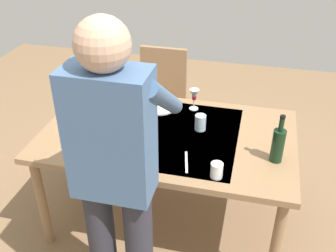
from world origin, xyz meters
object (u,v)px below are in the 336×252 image
(wine_bottle, at_px, (278,144))
(dining_table, at_px, (168,141))
(wine_glass_left, at_px, (106,87))
(wine_glass_right, at_px, (194,96))
(chair_near, at_px, (161,95))
(water_cup_near_right, at_px, (217,170))
(water_cup_far_left, at_px, (132,116))
(dinner_plate_near, at_px, (159,107))
(person_server, at_px, (116,173))
(water_cup_near_left, at_px, (200,122))
(serving_bowl_pasta, at_px, (87,130))

(wine_bottle, bearing_deg, dining_table, -11.65)
(wine_glass_left, bearing_deg, wine_glass_right, -178.02)
(chair_near, xyz_separation_m, water_cup_near_right, (-0.63, 1.23, 0.24))
(wine_bottle, height_order, wine_glass_right, wine_bottle)
(wine_glass_right, height_order, water_cup_far_left, wine_glass_right)
(water_cup_near_right, relative_size, dinner_plate_near, 0.38)
(wine_bottle, bearing_deg, chair_near, -46.76)
(wine_bottle, xyz_separation_m, wine_glass_left, (1.21, -0.46, -0.01))
(person_server, height_order, water_cup_near_left, person_server)
(person_server, relative_size, water_cup_far_left, 19.35)
(wine_glass_right, bearing_deg, water_cup_near_left, 109.33)
(wine_bottle, height_order, water_cup_near_left, wine_bottle)
(chair_near, bearing_deg, dining_table, 107.62)
(serving_bowl_pasta, bearing_deg, dining_table, -163.53)
(water_cup_near_left, height_order, water_cup_near_right, water_cup_near_left)
(wine_glass_right, relative_size, water_cup_far_left, 1.73)
(wine_glass_left, distance_m, dinner_plate_near, 0.42)
(water_cup_near_right, bearing_deg, dinner_plate_near, -53.54)
(wine_bottle, height_order, wine_glass_left, wine_bottle)
(person_server, height_order, wine_bottle, person_server)
(water_cup_near_right, bearing_deg, water_cup_near_left, -69.84)
(chair_near, distance_m, dinner_plate_near, 0.61)
(person_server, bearing_deg, dining_table, -94.80)
(dinner_plate_near, bearing_deg, serving_bowl_pasta, 51.98)
(serving_bowl_pasta, distance_m, dinner_plate_near, 0.57)
(dining_table, height_order, person_server, person_server)
(water_cup_near_right, height_order, serving_bowl_pasta, water_cup_near_right)
(water_cup_near_right, xyz_separation_m, water_cup_far_left, (0.62, -0.44, -0.00))
(wine_bottle, distance_m, wine_glass_right, 0.74)
(wine_glass_right, height_order, water_cup_near_left, wine_glass_right)
(wine_glass_left, height_order, water_cup_near_left, wine_glass_left)
(serving_bowl_pasta, bearing_deg, wine_bottle, -179.70)
(dining_table, bearing_deg, serving_bowl_pasta, 16.47)
(water_cup_near_left, relative_size, water_cup_near_right, 1.18)
(serving_bowl_pasta, bearing_deg, dinner_plate_near, -128.02)
(wine_bottle, bearing_deg, water_cup_near_left, -25.36)
(wine_bottle, bearing_deg, water_cup_near_right, 36.57)
(wine_bottle, bearing_deg, serving_bowl_pasta, 0.30)
(water_cup_near_left, bearing_deg, serving_bowl_pasta, 18.87)
(wine_glass_right, height_order, serving_bowl_pasta, wine_glass_right)
(chair_near, xyz_separation_m, wine_glass_right, (-0.38, 0.52, 0.30))
(person_server, xyz_separation_m, wine_bottle, (-0.73, -0.61, -0.13))
(person_server, xyz_separation_m, wine_glass_left, (0.48, -1.07, -0.13))
(chair_near, bearing_deg, dinner_plate_near, 103.81)
(wine_glass_right, height_order, water_cup_near_right, wine_glass_right)
(chair_near, distance_m, serving_bowl_pasta, 1.06)
(chair_near, bearing_deg, water_cup_near_left, 120.98)
(wine_glass_left, relative_size, water_cup_far_left, 1.73)
(chair_near, relative_size, person_server, 0.54)
(wine_glass_right, relative_size, serving_bowl_pasta, 0.50)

